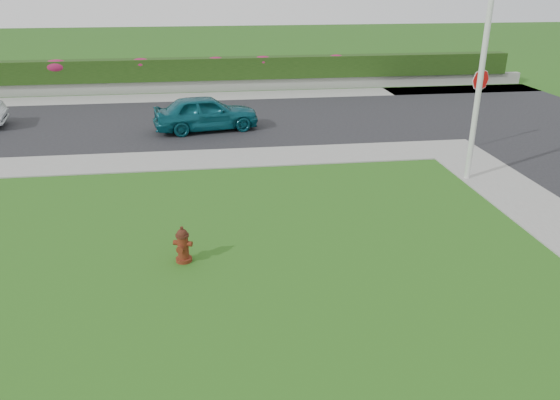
{
  "coord_description": "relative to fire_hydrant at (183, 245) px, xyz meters",
  "views": [
    {
      "loc": [
        -1.4,
        -8.33,
        5.66
      ],
      "look_at": [
        0.15,
        3.06,
        0.9
      ],
      "focal_mm": 35.0,
      "sensor_mm": 36.0,
      "label": 1
    }
  ],
  "objects": [
    {
      "name": "ground",
      "position": [
        2.05,
        -2.11,
        -0.38
      ],
      "size": [
        120.0,
        120.0,
        0.0
      ],
      "primitive_type": "plane",
      "color": "black",
      "rests_on": "ground"
    },
    {
      "name": "street_far",
      "position": [
        -2.95,
        11.89,
        -0.36
      ],
      "size": [
        26.0,
        8.0,
        0.04
      ],
      "primitive_type": "cube",
      "color": "black",
      "rests_on": "ground"
    },
    {
      "name": "sidewalk_far",
      "position": [
        -3.95,
        6.89,
        -0.36
      ],
      "size": [
        24.0,
        2.0,
        0.04
      ],
      "primitive_type": "cube",
      "color": "gray",
      "rests_on": "ground"
    },
    {
      "name": "curb_corner",
      "position": [
        9.05,
        6.89,
        -0.36
      ],
      "size": [
        2.0,
        2.0,
        0.04
      ],
      "primitive_type": "cube",
      "color": "gray",
      "rests_on": "ground"
    },
    {
      "name": "sidewalk_beyond",
      "position": [
        1.05,
        16.89,
        -0.36
      ],
      "size": [
        34.0,
        2.0,
        0.04
      ],
      "primitive_type": "cube",
      "color": "gray",
      "rests_on": "ground"
    },
    {
      "name": "retaining_wall",
      "position": [
        1.05,
        18.39,
        -0.08
      ],
      "size": [
        34.0,
        0.4,
        0.6
      ],
      "primitive_type": "cube",
      "color": "gray",
      "rests_on": "ground"
    },
    {
      "name": "hedge",
      "position": [
        1.05,
        18.49,
        0.77
      ],
      "size": [
        32.0,
        0.9,
        1.1
      ],
      "primitive_type": "cube",
      "color": "black",
      "rests_on": "retaining_wall"
    },
    {
      "name": "fire_hydrant",
      "position": [
        0.0,
        0.0,
        0.0
      ],
      "size": [
        0.42,
        0.4,
        0.8
      ],
      "rotation": [
        0.0,
        0.0,
        -0.33
      ],
      "color": "#4E140C",
      "rests_on": "ground"
    },
    {
      "name": "sedan_teal",
      "position": [
        0.61,
        10.5,
        0.34
      ],
      "size": [
        4.21,
        2.29,
        1.36
      ],
      "primitive_type": "imported",
      "rotation": [
        0.0,
        0.0,
        1.75
      ],
      "color": "#0C515E",
      "rests_on": "street_far"
    },
    {
      "name": "utility_pole",
      "position": [
        8.25,
        3.98,
        2.63
      ],
      "size": [
        0.16,
        0.16,
        6.02
      ],
      "primitive_type": "cylinder",
      "color": "silver",
      "rests_on": "ground"
    },
    {
      "name": "stop_sign",
      "position": [
        9.81,
        6.92,
        1.69
      ],
      "size": [
        0.72,
        0.27,
        2.76
      ],
      "rotation": [
        0.0,
        0.0,
        -0.05
      ],
      "color": "slate",
      "rests_on": "ground"
    },
    {
      "name": "flower_clump_b",
      "position": [
        -6.65,
        18.39,
        1.05
      ],
      "size": [
        1.34,
        0.86,
        0.67
      ],
      "primitive_type": "ellipsoid",
      "color": "#AC1D5A",
      "rests_on": "hedge"
    },
    {
      "name": "flower_clump_c",
      "position": [
        -2.54,
        18.39,
        1.1
      ],
      "size": [
        1.12,
        0.72,
        0.56
      ],
      "primitive_type": "ellipsoid",
      "color": "#AC1D5A",
      "rests_on": "hedge"
    },
    {
      "name": "flower_clump_d",
      "position": [
        1.24,
        18.39,
        1.11
      ],
      "size": [
        1.06,
        0.68,
        0.53
      ],
      "primitive_type": "ellipsoid",
      "color": "#AC1D5A",
      "rests_on": "hedge"
    },
    {
      "name": "flower_clump_e",
      "position": [
        3.67,
        18.39,
        1.1
      ],
      "size": [
        1.11,
        0.72,
        0.56
      ],
      "primitive_type": "ellipsoid",
      "color": "#AC1D5A",
      "rests_on": "hedge"
    },
    {
      "name": "flower_clump_f",
      "position": [
        7.57,
        18.39,
        1.12
      ],
      "size": [
        1.02,
        0.66,
        0.51
      ],
      "primitive_type": "ellipsoid",
      "color": "#AC1D5A",
      "rests_on": "hedge"
    }
  ]
}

